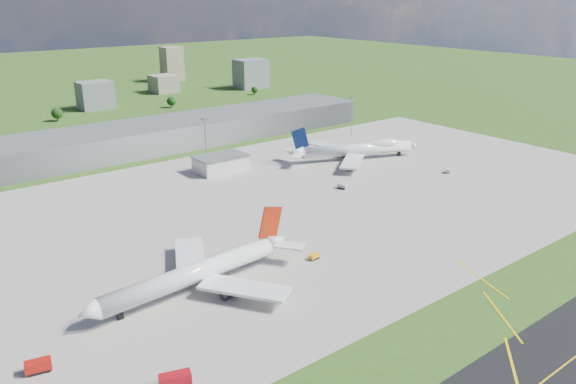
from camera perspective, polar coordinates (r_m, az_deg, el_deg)
ground at (r=337.71m, az=-12.71°, el=3.78°), size 1400.00×1400.00×0.00m
apron at (r=252.79m, az=0.31°, el=-1.04°), size 360.00×190.00×0.08m
terminal at (r=349.11m, az=-13.89°, el=5.47°), size 300.00×42.00×15.00m
ops_building at (r=298.51m, az=-6.84°, el=2.87°), size 26.00×16.00×8.00m
mast_center at (r=307.53m, az=-8.41°, el=5.94°), size 3.50×2.00×25.90m
mast_east at (r=372.75m, az=6.54°, el=8.39°), size 3.50×2.00×25.90m
airliner_red_twin at (r=181.37m, az=-9.00°, el=-8.06°), size 75.93×59.04×20.83m
airliner_blue_quad at (r=320.03m, az=7.06°, el=4.31°), size 74.83×56.97×20.48m
fire_truck at (r=143.69m, az=-11.39°, el=-18.23°), size 8.11×5.07×3.39m
crash_tender at (r=157.98m, az=-24.03°, el=-15.89°), size 6.69×4.07×3.26m
tug_yellow at (r=199.68m, az=2.68°, el=-6.60°), size 4.01×2.65×1.86m
van_white_near at (r=271.04m, az=5.53°, el=0.57°), size 3.28×5.04×2.39m
van_white_far at (r=305.71m, az=15.94°, el=2.08°), size 4.56×3.82×2.20m
bldg_c at (r=488.21m, az=-18.99°, el=9.30°), size 26.00×20.00×22.00m
bldg_ce at (r=555.30m, az=-12.52°, el=10.69°), size 22.00×24.00×16.00m
bldg_e at (r=568.19m, az=-3.80°, el=11.90°), size 30.00×22.00×28.00m
bldg_tall_e at (r=624.88m, az=-11.70°, el=12.61°), size 20.00×18.00×36.00m
tree_c at (r=449.21m, az=-22.42°, el=7.40°), size 8.10×8.10×9.90m
tree_e at (r=476.15m, az=-11.76°, el=9.03°), size 7.65×7.65×9.35m
tree_far_e at (r=529.81m, az=-3.41°, el=10.32°), size 6.30×6.30×7.70m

